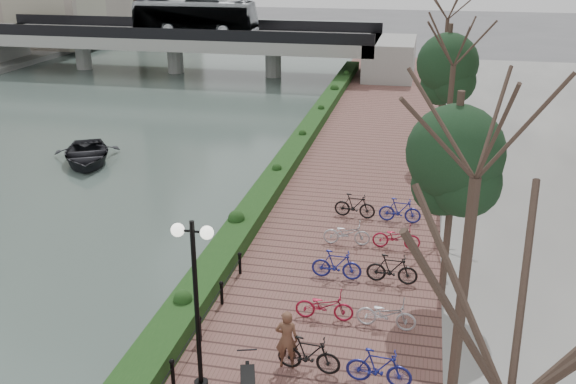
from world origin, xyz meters
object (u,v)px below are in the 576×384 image
(lamppost, at_px, (194,269))
(motorcycle, at_px, (248,383))
(boat, at_px, (86,154))
(pedestrian, at_px, (287,339))

(lamppost, distance_m, motorcycle, 3.07)
(lamppost, xyz_separation_m, motorcycle, (1.31, -0.31, -2.76))
(boat, bearing_deg, motorcycle, -78.47)
(lamppost, bearing_deg, motorcycle, -13.38)
(motorcycle, relative_size, pedestrian, 0.97)
(motorcycle, bearing_deg, pedestrian, 50.98)
(motorcycle, bearing_deg, boat, 111.97)
(lamppost, distance_m, pedestrian, 3.34)
(motorcycle, distance_m, pedestrian, 1.67)
(motorcycle, height_order, pedestrian, pedestrian)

